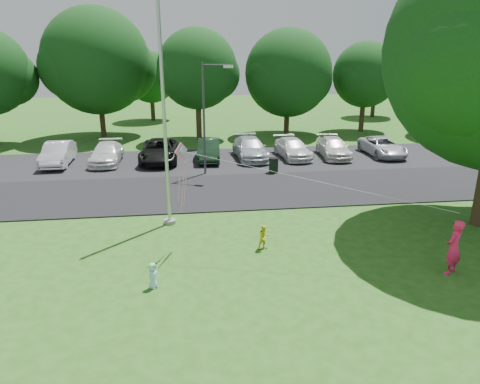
{
  "coord_description": "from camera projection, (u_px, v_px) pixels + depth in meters",
  "views": [
    {
      "loc": [
        -2.7,
        -12.02,
        6.92
      ],
      "look_at": [
        -0.64,
        4.0,
        1.6
      ],
      "focal_mm": 32.0,
      "sensor_mm": 36.0,
      "label": 1
    }
  ],
  "objects": [
    {
      "name": "parking_strip",
      "position": [
        227.0,
        160.0,
        28.4
      ],
      "size": [
        42.0,
        7.0,
        0.06
      ],
      "primitive_type": "cube",
      "color": "black",
      "rests_on": "ground"
    },
    {
      "name": "trash_can",
      "position": [
        274.0,
        166.0,
        25.37
      ],
      "size": [
        0.59,
        0.59,
        0.93
      ],
      "rotation": [
        0.0,
        0.0,
        0.13
      ],
      "color": "black",
      "rests_on": "ground"
    },
    {
      "name": "tree_row",
      "position": [
        235.0,
        67.0,
        35.04
      ],
      "size": [
        64.35,
        11.94,
        10.88
      ],
      "color": "#332316",
      "rests_on": "ground"
    },
    {
      "name": "park_road",
      "position": [
        240.0,
        190.0,
        22.28
      ],
      "size": [
        60.0,
        6.0,
        0.06
      ],
      "primitive_type": "cube",
      "color": "black",
      "rests_on": "ground"
    },
    {
      "name": "woman",
      "position": [
        454.0,
        247.0,
        13.74
      ],
      "size": [
        0.81,
        0.74,
        1.86
      ],
      "primitive_type": "imported",
      "rotation": [
        0.0,
        0.0,
        3.7
      ],
      "color": "#FF2161",
      "rests_on": "ground"
    },
    {
      "name": "child_blue",
      "position": [
        153.0,
        276.0,
        13.05
      ],
      "size": [
        0.44,
        0.48,
        0.83
      ],
      "primitive_type": "imported",
      "rotation": [
        0.0,
        0.0,
        1.02
      ],
      "color": "#A6EAFF",
      "rests_on": "ground"
    },
    {
      "name": "kite",
      "position": [
        190.0,
        165.0,
        14.67
      ],
      "size": [
        8.82,
        3.18,
        2.64
      ],
      "rotation": [
        0.0,
        0.0,
        0.78
      ],
      "color": "pink",
      "rests_on": "ground"
    },
    {
      "name": "flagpole",
      "position": [
        165.0,
        125.0,
        16.79
      ],
      "size": [
        0.5,
        0.5,
        10.0
      ],
      "color": "#B7BABF",
      "rests_on": "ground"
    },
    {
      "name": "horizon_trees",
      "position": [
        248.0,
        78.0,
        44.87
      ],
      "size": [
        77.46,
        7.2,
        7.02
      ],
      "color": "#332316",
      "rests_on": "ground"
    },
    {
      "name": "street_lamp",
      "position": [
        208.0,
        109.0,
        24.02
      ],
      "size": [
        1.68,
        0.9,
        6.39
      ],
      "rotation": [
        0.0,
        0.0,
        -0.43
      ],
      "color": "#3F3F44",
      "rests_on": "ground"
    },
    {
      "name": "parked_cars",
      "position": [
        226.0,
        150.0,
        28.32
      ],
      "size": [
        23.43,
        5.15,
        1.42
      ],
      "color": "silver",
      "rests_on": "ground"
    },
    {
      "name": "child_yellow",
      "position": [
        264.0,
        237.0,
        15.6
      ],
      "size": [
        0.53,
        0.46,
        0.93
      ],
      "primitive_type": "imported",
      "rotation": [
        0.0,
        0.0,
        0.27
      ],
      "color": "yellow",
      "rests_on": "ground"
    },
    {
      "name": "ground",
      "position": [
        275.0,
        277.0,
        13.81
      ],
      "size": [
        120.0,
        120.0,
        0.0
      ],
      "primitive_type": "plane",
      "color": "#255917",
      "rests_on": "ground"
    }
  ]
}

